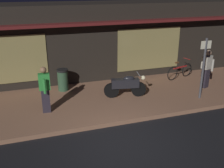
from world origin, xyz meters
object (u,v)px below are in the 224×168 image
at_px(motorcycle, 126,85).
at_px(person_bystander, 207,68).
at_px(bicycle_parked, 180,71).
at_px(sign_post, 204,65).
at_px(person_photographer, 45,89).
at_px(trash_bin, 63,80).

distance_m(motorcycle, person_bystander, 3.69).
xyz_separation_m(bicycle_parked, person_bystander, (0.41, -1.40, 0.52)).
bearing_deg(motorcycle, sign_post, -20.55).
relative_size(bicycle_parked, person_photographer, 0.96).
bearing_deg(bicycle_parked, person_bystander, -73.78).
height_order(motorcycle, sign_post, sign_post).
bearing_deg(sign_post, motorcycle, 159.45).
xyz_separation_m(bicycle_parked, trash_bin, (-5.55, 0.21, 0.11)).
relative_size(person_photographer, person_bystander, 1.00).
bearing_deg(bicycle_parked, trash_bin, 177.80).
xyz_separation_m(person_bystander, trash_bin, (-5.95, 1.61, -0.41)).
bearing_deg(sign_post, trash_bin, 153.26).
bearing_deg(person_photographer, motorcycle, 6.83).
bearing_deg(person_bystander, motorcycle, 178.31).
bearing_deg(trash_bin, person_bystander, -15.17).
bearing_deg(trash_bin, motorcycle, -33.43).
distance_m(bicycle_parked, sign_post, 2.58).
xyz_separation_m(bicycle_parked, person_photographer, (-6.42, -1.67, 0.52)).
distance_m(person_photographer, person_bystander, 6.83).
bearing_deg(trash_bin, sign_post, -26.74).
distance_m(person_photographer, sign_post, 5.97).
xyz_separation_m(bicycle_parked, sign_post, (-0.50, -2.33, 1.00)).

